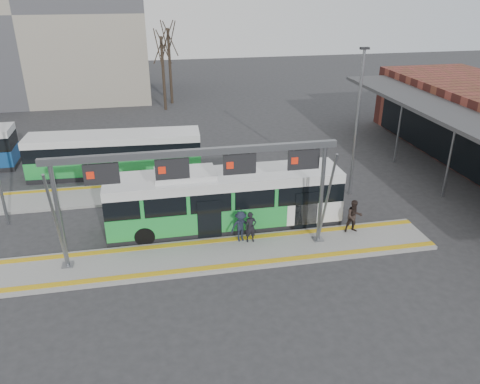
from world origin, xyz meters
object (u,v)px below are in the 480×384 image
(gantry, at_px, (199,172))
(passenger_c, at_px, (241,226))
(hero_bus, at_px, (224,200))
(passenger_a, at_px, (251,227))
(passenger_b, at_px, (354,216))

(gantry, height_order, passenger_c, gantry)
(gantry, distance_m, passenger_c, 3.99)
(hero_bus, xyz_separation_m, passenger_c, (0.49, -1.90, -0.58))
(gantry, distance_m, passenger_a, 4.22)
(gantry, xyz_separation_m, passenger_a, (2.50, 0.55, -3.36))
(gantry, xyz_separation_m, passenger_c, (2.03, 0.72, -3.35))
(gantry, xyz_separation_m, hero_bus, (1.54, 2.62, -2.78))
(gantry, relative_size, passenger_c, 8.14)
(passenger_a, xyz_separation_m, passenger_c, (-0.46, 0.18, 0.01))
(passenger_a, xyz_separation_m, passenger_b, (5.38, -0.06, 0.09))
(hero_bus, relative_size, passenger_a, 7.66)
(gantry, distance_m, hero_bus, 4.12)
(hero_bus, distance_m, passenger_a, 2.36)
(hero_bus, xyz_separation_m, passenger_a, (0.96, -2.07, -0.58))
(hero_bus, height_order, passenger_a, hero_bus)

